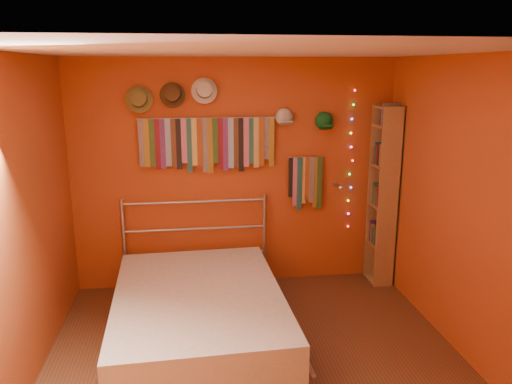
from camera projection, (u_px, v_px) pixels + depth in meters
name	position (u px, v px, depth m)	size (l,w,h in m)	color
ground	(258.00, 368.00, 4.08)	(3.50, 3.50, 0.00)	#57331D
back_wall	(235.00, 175.00, 5.45)	(3.50, 0.02, 2.50)	#A23E1A
right_wall	(473.00, 213.00, 4.00)	(0.02, 3.50, 2.50)	#A23E1A
left_wall	(14.00, 232.00, 3.54)	(0.02, 3.50, 2.50)	#A23E1A
ceiling	(258.00, 51.00, 3.47)	(3.50, 3.50, 0.02)	white
tie_rack	(208.00, 142.00, 5.26)	(1.45, 0.03, 0.59)	#A9A9AE
small_tie_rack	(306.00, 180.00, 5.51)	(0.40, 0.03, 0.60)	#A9A9AE
fedora_olive	(139.00, 99.00, 5.03)	(0.28, 0.15, 0.28)	olive
fedora_brown	(172.00, 94.00, 5.07)	(0.26, 0.14, 0.26)	#442F18
fedora_white	(204.00, 90.00, 5.10)	(0.27, 0.15, 0.26)	silver
cap_white	(284.00, 117.00, 5.32)	(0.18, 0.23, 0.18)	beige
cap_green	(324.00, 121.00, 5.39)	(0.19, 0.24, 0.19)	#176828
fairy_lights	(351.00, 161.00, 5.55)	(0.06, 0.02, 1.56)	#FF3333
reading_lamp	(340.00, 187.00, 5.43)	(0.06, 0.27, 0.08)	#A9A9AE
bookshelf	(387.00, 195.00, 5.52)	(0.25, 0.34, 2.00)	#8B5C3F
bed	(199.00, 312.00, 4.50)	(1.64, 2.17, 1.04)	#A9A9AE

